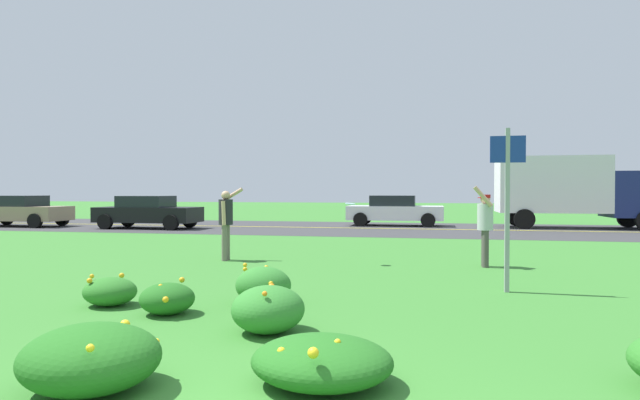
{
  "coord_description": "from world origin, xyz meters",
  "views": [
    {
      "loc": [
        1.28,
        -2.65,
        1.68
      ],
      "look_at": [
        -0.93,
        7.97,
        1.49
      ],
      "focal_mm": 29.68,
      "sensor_mm": 36.0,
      "label": 1
    }
  ],
  "objects_px": {
    "car_black_center_left": "(148,212)",
    "car_white_center_right": "(395,210)",
    "sign_post_near_path": "(507,193)",
    "person_catcher_red_cap_gray_shirt": "(485,223)",
    "person_thrower_dark_shirt": "(226,219)",
    "box_truck_navy": "(572,188)",
    "car_tan_leftmost": "(20,211)",
    "frisbee_pale_blue": "(350,204)"
  },
  "relations": [
    {
      "from": "car_black_center_left",
      "to": "car_white_center_right",
      "type": "bearing_deg",
      "value": 20.9
    },
    {
      "from": "sign_post_near_path",
      "to": "person_catcher_red_cap_gray_shirt",
      "type": "xyz_separation_m",
      "value": [
        -0.06,
        2.94,
        -0.66
      ]
    },
    {
      "from": "sign_post_near_path",
      "to": "person_thrower_dark_shirt",
      "type": "relative_size",
      "value": 1.54
    },
    {
      "from": "box_truck_navy",
      "to": "person_catcher_red_cap_gray_shirt",
      "type": "bearing_deg",
      "value": -110.7
    },
    {
      "from": "person_catcher_red_cap_gray_shirt",
      "to": "car_white_center_right",
      "type": "xyz_separation_m",
      "value": [
        -2.85,
        13.33,
        -0.24
      ]
    },
    {
      "from": "person_thrower_dark_shirt",
      "to": "car_tan_leftmost",
      "type": "xyz_separation_m",
      "value": [
        -14.06,
        9.41,
        -0.27
      ]
    },
    {
      "from": "frisbee_pale_blue",
      "to": "box_truck_navy",
      "type": "bearing_deg",
      "value": 59.4
    },
    {
      "from": "sign_post_near_path",
      "to": "car_white_center_right",
      "type": "xyz_separation_m",
      "value": [
        -2.91,
        16.27,
        -0.9
      ]
    },
    {
      "from": "sign_post_near_path",
      "to": "person_thrower_dark_shirt",
      "type": "xyz_separation_m",
      "value": [
        -6.06,
        2.8,
        -0.63
      ]
    },
    {
      "from": "car_tan_leftmost",
      "to": "car_white_center_right",
      "type": "relative_size",
      "value": 1.0
    },
    {
      "from": "person_catcher_red_cap_gray_shirt",
      "to": "car_black_center_left",
      "type": "height_order",
      "value": "person_catcher_red_cap_gray_shirt"
    },
    {
      "from": "person_thrower_dark_shirt",
      "to": "frisbee_pale_blue",
      "type": "relative_size",
      "value": 7.47
    },
    {
      "from": "box_truck_navy",
      "to": "person_thrower_dark_shirt",
      "type": "bearing_deg",
      "value": -129.34
    },
    {
      "from": "car_black_center_left",
      "to": "car_white_center_right",
      "type": "height_order",
      "value": "same"
    },
    {
      "from": "car_tan_leftmost",
      "to": "box_truck_navy",
      "type": "height_order",
      "value": "box_truck_navy"
    },
    {
      "from": "person_catcher_red_cap_gray_shirt",
      "to": "frisbee_pale_blue",
      "type": "height_order",
      "value": "person_catcher_red_cap_gray_shirt"
    },
    {
      "from": "sign_post_near_path",
      "to": "person_catcher_red_cap_gray_shirt",
      "type": "relative_size",
      "value": 1.52
    },
    {
      "from": "person_catcher_red_cap_gray_shirt",
      "to": "car_black_center_left",
      "type": "bearing_deg",
      "value": 145.42
    },
    {
      "from": "person_thrower_dark_shirt",
      "to": "car_white_center_right",
      "type": "relative_size",
      "value": 0.39
    },
    {
      "from": "car_black_center_left",
      "to": "box_truck_navy",
      "type": "bearing_deg",
      "value": 12.36
    },
    {
      "from": "car_white_center_right",
      "to": "sign_post_near_path",
      "type": "bearing_deg",
      "value": -79.87
    },
    {
      "from": "frisbee_pale_blue",
      "to": "person_thrower_dark_shirt",
      "type": "bearing_deg",
      "value": 178.75
    },
    {
      "from": "person_thrower_dark_shirt",
      "to": "box_truck_navy",
      "type": "xyz_separation_m",
      "value": [
        11.04,
        13.46,
        0.79
      ]
    },
    {
      "from": "car_white_center_right",
      "to": "person_catcher_red_cap_gray_shirt",
      "type": "bearing_deg",
      "value": -77.95
    },
    {
      "from": "car_tan_leftmost",
      "to": "car_black_center_left",
      "type": "xyz_separation_m",
      "value": [
        6.6,
        0.0,
        0.0
      ]
    },
    {
      "from": "frisbee_pale_blue",
      "to": "car_tan_leftmost",
      "type": "xyz_separation_m",
      "value": [
        -17.1,
        9.48,
        -0.64
      ]
    },
    {
      "from": "sign_post_near_path",
      "to": "person_thrower_dark_shirt",
      "type": "height_order",
      "value": "sign_post_near_path"
    },
    {
      "from": "car_tan_leftmost",
      "to": "box_truck_navy",
      "type": "xyz_separation_m",
      "value": [
        25.1,
        4.05,
        1.06
      ]
    },
    {
      "from": "car_tan_leftmost",
      "to": "car_white_center_right",
      "type": "bearing_deg",
      "value": 13.25
    },
    {
      "from": "frisbee_pale_blue",
      "to": "car_white_center_right",
      "type": "bearing_deg",
      "value": 89.49
    },
    {
      "from": "frisbee_pale_blue",
      "to": "box_truck_navy",
      "type": "relative_size",
      "value": 0.04
    },
    {
      "from": "sign_post_near_path",
      "to": "box_truck_navy",
      "type": "bearing_deg",
      "value": 73.0
    },
    {
      "from": "sign_post_near_path",
      "to": "car_tan_leftmost",
      "type": "xyz_separation_m",
      "value": [
        -20.12,
        12.21,
        -0.9
      ]
    },
    {
      "from": "sign_post_near_path",
      "to": "person_thrower_dark_shirt",
      "type": "bearing_deg",
      "value": 155.2
    },
    {
      "from": "person_catcher_red_cap_gray_shirt",
      "to": "person_thrower_dark_shirt",
      "type": "bearing_deg",
      "value": -178.71
    },
    {
      "from": "car_tan_leftmost",
      "to": "car_white_center_right",
      "type": "height_order",
      "value": "same"
    },
    {
      "from": "person_thrower_dark_shirt",
      "to": "box_truck_navy",
      "type": "relative_size",
      "value": 0.26
    },
    {
      "from": "frisbee_pale_blue",
      "to": "box_truck_navy",
      "type": "height_order",
      "value": "box_truck_navy"
    },
    {
      "from": "person_catcher_red_cap_gray_shirt",
      "to": "car_tan_leftmost",
      "type": "height_order",
      "value": "person_catcher_red_cap_gray_shirt"
    },
    {
      "from": "person_catcher_red_cap_gray_shirt",
      "to": "frisbee_pale_blue",
      "type": "distance_m",
      "value": 3.0
    },
    {
      "from": "frisbee_pale_blue",
      "to": "box_truck_navy",
      "type": "distance_m",
      "value": 15.73
    },
    {
      "from": "sign_post_near_path",
      "to": "car_white_center_right",
      "type": "height_order",
      "value": "sign_post_near_path"
    }
  ]
}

